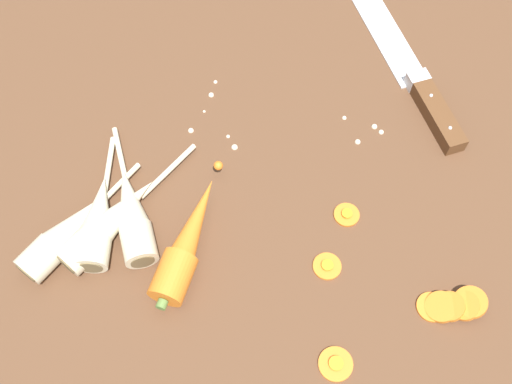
{
  "coord_description": "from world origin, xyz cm",
  "views": [
    {
      "loc": [
        9.76,
        -35.42,
        65.82
      ],
      "look_at": [
        0.0,
        -2.0,
        1.5
      ],
      "focal_mm": 41.14,
      "sensor_mm": 36.0,
      "label": 1
    }
  ],
  "objects_px": {
    "parsnip_mid_left": "(110,222)",
    "carrot_slice_stray_far": "(327,266)",
    "whole_carrot": "(187,242)",
    "parsnip_back": "(132,214)",
    "parsnip_front": "(98,221)",
    "carrot_slice_stack": "(452,306)",
    "chefs_knife": "(399,52)",
    "parsnip_mid_right": "(65,234)",
    "carrot_slice_stray_near": "(347,214)",
    "carrot_slice_stray_mid": "(336,364)"
  },
  "relations": [
    {
      "from": "parsnip_mid_left",
      "to": "carrot_slice_stray_far",
      "type": "distance_m",
      "value": 0.27
    },
    {
      "from": "whole_carrot",
      "to": "parsnip_back",
      "type": "relative_size",
      "value": 1.12
    },
    {
      "from": "parsnip_front",
      "to": "carrot_slice_stack",
      "type": "distance_m",
      "value": 0.43
    },
    {
      "from": "chefs_knife",
      "to": "parsnip_front",
      "type": "bearing_deg",
      "value": -128.91
    },
    {
      "from": "parsnip_mid_right",
      "to": "carrot_slice_stray_far",
      "type": "bearing_deg",
      "value": 10.18
    },
    {
      "from": "carrot_slice_stray_far",
      "to": "parsnip_mid_left",
      "type": "bearing_deg",
      "value": -174.59
    },
    {
      "from": "chefs_knife",
      "to": "carrot_slice_stray_near",
      "type": "xyz_separation_m",
      "value": [
        -0.02,
        -0.28,
        -0.0
      ]
    },
    {
      "from": "chefs_knife",
      "to": "carrot_slice_stray_far",
      "type": "bearing_deg",
      "value": -94.28
    },
    {
      "from": "parsnip_front",
      "to": "parsnip_mid_right",
      "type": "xyz_separation_m",
      "value": [
        -0.03,
        -0.03,
        -0.0
      ]
    },
    {
      "from": "parsnip_mid_right",
      "to": "parsnip_mid_left",
      "type": "bearing_deg",
      "value": 33.7
    },
    {
      "from": "whole_carrot",
      "to": "carrot_slice_stray_near",
      "type": "xyz_separation_m",
      "value": [
        0.17,
        0.1,
        -0.02
      ]
    },
    {
      "from": "parsnip_front",
      "to": "chefs_knife",
      "type": "bearing_deg",
      "value": 51.09
    },
    {
      "from": "whole_carrot",
      "to": "carrot_slice_stray_far",
      "type": "distance_m",
      "value": 0.17
    },
    {
      "from": "carrot_slice_stray_near",
      "to": "carrot_slice_stray_mid",
      "type": "relative_size",
      "value": 0.84
    },
    {
      "from": "carrot_slice_stray_near",
      "to": "carrot_slice_stray_far",
      "type": "height_order",
      "value": "same"
    },
    {
      "from": "carrot_slice_stack",
      "to": "carrot_slice_stray_near",
      "type": "xyz_separation_m",
      "value": [
        -0.14,
        0.08,
        -0.0
      ]
    },
    {
      "from": "whole_carrot",
      "to": "carrot_slice_stack",
      "type": "bearing_deg",
      "value": 2.72
    },
    {
      "from": "parsnip_back",
      "to": "carrot_slice_stray_near",
      "type": "relative_size",
      "value": 5.64
    },
    {
      "from": "carrot_slice_stray_near",
      "to": "chefs_knife",
      "type": "bearing_deg",
      "value": 86.24
    },
    {
      "from": "parsnip_back",
      "to": "carrot_slice_stray_far",
      "type": "relative_size",
      "value": 5.3
    },
    {
      "from": "parsnip_front",
      "to": "carrot_slice_stray_mid",
      "type": "xyz_separation_m",
      "value": [
        0.31,
        -0.08,
        -0.02
      ]
    },
    {
      "from": "carrot_slice_stray_near",
      "to": "carrot_slice_stray_far",
      "type": "bearing_deg",
      "value": -96.23
    },
    {
      "from": "carrot_slice_stray_far",
      "to": "parsnip_mid_right",
      "type": "bearing_deg",
      "value": -169.82
    },
    {
      "from": "parsnip_front",
      "to": "carrot_slice_stack",
      "type": "relative_size",
      "value": 2.42
    },
    {
      "from": "carrot_slice_stray_mid",
      "to": "parsnip_mid_left",
      "type": "bearing_deg",
      "value": 164.28
    },
    {
      "from": "parsnip_mid_right",
      "to": "carrot_slice_stray_near",
      "type": "relative_size",
      "value": 5.76
    },
    {
      "from": "parsnip_mid_left",
      "to": "carrot_slice_stray_far",
      "type": "height_order",
      "value": "parsnip_mid_left"
    },
    {
      "from": "carrot_slice_stray_far",
      "to": "carrot_slice_stray_mid",
      "type": "bearing_deg",
      "value": -72.33
    },
    {
      "from": "parsnip_mid_right",
      "to": "carrot_slice_stray_far",
      "type": "xyz_separation_m",
      "value": [
        0.31,
        0.06,
        -0.02
      ]
    },
    {
      "from": "chefs_knife",
      "to": "carrot_slice_stray_near",
      "type": "height_order",
      "value": "chefs_knife"
    },
    {
      "from": "parsnip_mid_right",
      "to": "carrot_slice_stack",
      "type": "distance_m",
      "value": 0.46
    },
    {
      "from": "carrot_slice_stack",
      "to": "parsnip_back",
      "type": "bearing_deg",
      "value": 179.69
    },
    {
      "from": "chefs_knife",
      "to": "parsnip_mid_left",
      "type": "height_order",
      "value": "parsnip_mid_left"
    },
    {
      "from": "whole_carrot",
      "to": "carrot_slice_stack",
      "type": "xyz_separation_m",
      "value": [
        0.31,
        0.01,
        -0.01
      ]
    },
    {
      "from": "parsnip_mid_right",
      "to": "carrot_slice_stray_near",
      "type": "height_order",
      "value": "parsnip_mid_right"
    },
    {
      "from": "parsnip_front",
      "to": "carrot_slice_stray_near",
      "type": "relative_size",
      "value": 5.73
    },
    {
      "from": "parsnip_mid_right",
      "to": "carrot_slice_stray_far",
      "type": "distance_m",
      "value": 0.32
    },
    {
      "from": "parsnip_back",
      "to": "carrot_slice_stray_mid",
      "type": "distance_m",
      "value": 0.3
    },
    {
      "from": "carrot_slice_stray_far",
      "to": "carrot_slice_stack",
      "type": "bearing_deg",
      "value": -3.61
    },
    {
      "from": "chefs_knife",
      "to": "parsnip_front",
      "type": "xyz_separation_m",
      "value": [
        -0.31,
        -0.38,
        0.01
      ]
    },
    {
      "from": "parsnip_back",
      "to": "carrot_slice_stray_near",
      "type": "height_order",
      "value": "parsnip_back"
    },
    {
      "from": "parsnip_front",
      "to": "parsnip_mid_left",
      "type": "xyz_separation_m",
      "value": [
        0.02,
        0.0,
        -0.0
      ]
    },
    {
      "from": "parsnip_mid_right",
      "to": "carrot_slice_stray_near",
      "type": "xyz_separation_m",
      "value": [
        0.32,
        0.13,
        -0.02
      ]
    },
    {
      "from": "parsnip_front",
      "to": "carrot_slice_stray_mid",
      "type": "relative_size",
      "value": 4.78
    },
    {
      "from": "carrot_slice_stray_far",
      "to": "parsnip_back",
      "type": "bearing_deg",
      "value": -178.3
    },
    {
      "from": "chefs_knife",
      "to": "whole_carrot",
      "type": "height_order",
      "value": "whole_carrot"
    },
    {
      "from": "parsnip_mid_left",
      "to": "parsnip_back",
      "type": "relative_size",
      "value": 1.16
    },
    {
      "from": "parsnip_mid_left",
      "to": "carrot_slice_stack",
      "type": "height_order",
      "value": "parsnip_mid_left"
    },
    {
      "from": "carrot_slice_stray_near",
      "to": "carrot_slice_stray_far",
      "type": "distance_m",
      "value": 0.07
    },
    {
      "from": "whole_carrot",
      "to": "parsnip_back",
      "type": "height_order",
      "value": "whole_carrot"
    }
  ]
}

